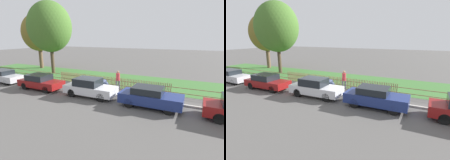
{
  "view_description": "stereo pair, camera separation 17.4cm",
  "coord_description": "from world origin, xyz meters",
  "views": [
    {
      "loc": [
        7.53,
        -12.41,
        4.71
      ],
      "look_at": [
        1.09,
        0.74,
        1.1
      ],
      "focal_mm": 28.0,
      "sensor_mm": 36.0,
      "label": 1
    },
    {
      "loc": [
        7.69,
        -12.34,
        4.71
      ],
      "look_at": [
        1.09,
        0.74,
        1.1
      ],
      "focal_mm": 28.0,
      "sensor_mm": 36.0,
      "label": 2
    }
  ],
  "objects": [
    {
      "name": "pedestrian_near_fence",
      "position": [
        1.2,
        1.74,
        0.99
      ],
      "size": [
        0.5,
        0.5,
        1.75
      ],
      "rotation": [
        0.0,
        0.0,
        0.73
      ],
      "color": "slate",
      "rests_on": "ground"
    },
    {
      "name": "park_fence",
      "position": [
        -0.0,
        2.12,
        0.5
      ],
      "size": [
        43.69,
        0.05,
        1.01
      ],
      "color": "olive",
      "rests_on": "ground"
    },
    {
      "name": "parked_car_red_compact",
      "position": [
        4.89,
        -1.1,
        0.74
      ],
      "size": [
        4.24,
        1.75,
        1.42
      ],
      "rotation": [
        0.0,
        0.0,
        0.01
      ],
      "color": "navy",
      "rests_on": "ground"
    },
    {
      "name": "kerb_stone",
      "position": [
        0.0,
        0.1,
        0.06
      ],
      "size": [
        43.69,
        0.2,
        0.12
      ],
      "primitive_type": "cube",
      "color": "#B2ADA3",
      "rests_on": "ground"
    },
    {
      "name": "grass_strip",
      "position": [
        0.0,
        5.25,
        0.01
      ],
      "size": [
        43.69,
        6.29,
        0.01
      ],
      "primitive_type": "cube",
      "color": "#3D7033",
      "rests_on": "ground"
    },
    {
      "name": "tree_behind_motorcycle",
      "position": [
        -9.66,
        4.79,
        5.94
      ],
      "size": [
        5.47,
        5.47,
        9.1
      ],
      "color": "#473828",
      "rests_on": "ground"
    },
    {
      "name": "ground_plane",
      "position": [
        0.0,
        0.0,
        0.0
      ],
      "size": [
        120.0,
        120.0,
        0.0
      ],
      "primitive_type": "plane",
      "color": "#565451"
    },
    {
      "name": "parked_car_black_saloon",
      "position": [
        -5.28,
        -1.29,
        0.7
      ],
      "size": [
        4.27,
        1.79,
        1.37
      ],
      "rotation": [
        0.0,
        0.0,
        0.02
      ],
      "color": "maroon",
      "rests_on": "ground"
    },
    {
      "name": "parked_car_navy_estate",
      "position": [
        -0.05,
        -1.05,
        0.76
      ],
      "size": [
        4.3,
        1.77,
        1.51
      ],
      "rotation": [
        0.0,
        0.0,
        0.02
      ],
      "color": "silver",
      "rests_on": "ground"
    },
    {
      "name": "tree_nearest_kerb",
      "position": [
        -14.34,
        7.12,
        5.38
      ],
      "size": [
        4.83,
        4.83,
        8.19
      ],
      "color": "brown",
      "rests_on": "ground"
    },
    {
      "name": "covered_motorcycle",
      "position": [
        -0.15,
        0.81,
        0.64
      ],
      "size": [
        1.99,
        0.89,
        1.05
      ],
      "rotation": [
        0.0,
        0.0,
        -0.08
      ],
      "color": "black",
      "rests_on": "ground"
    },
    {
      "name": "parked_car_silver_hatchback",
      "position": [
        -10.9,
        -1.16,
        0.67
      ],
      "size": [
        4.58,
        1.72,
        1.32
      ],
      "rotation": [
        0.0,
        0.0,
        -0.02
      ],
      "color": "#BCBCC1",
      "rests_on": "ground"
    }
  ]
}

